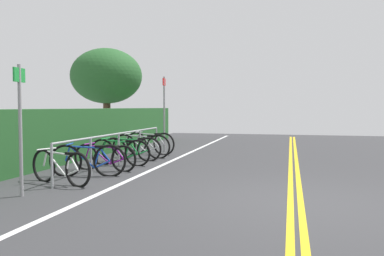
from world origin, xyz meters
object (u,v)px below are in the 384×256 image
Objects in this scene: sign_post_near at (20,117)px; bicycle_0 at (60,167)px; bicycle_2 at (105,157)px; sign_post_far at (164,107)px; bicycle_1 at (88,160)px; bicycle_6 at (150,143)px; bicycle_5 at (141,146)px; bicycle_4 at (132,149)px; bicycle_3 at (120,152)px; bike_rack at (119,141)px; tree_mid at (106,76)px.

bicycle_0 is at bearing -1.77° from sign_post_near.
sign_post_near is (-2.91, 0.14, 1.04)m from bicycle_2.
bicycle_1 is at bearing 178.12° from sign_post_far.
bicycle_6 is 6.45m from sign_post_near.
bicycle_2 is at bearing -178.56° from bicycle_6.
bicycle_5 is 0.81× the size of sign_post_near.
bicycle_4 is (3.51, -0.08, 0.00)m from bicycle_0.
bicycle_0 is at bearing 178.94° from bicycle_5.
bicycle_4 reaches higher than bicycle_0.
bicycle_1 is 0.97× the size of bicycle_3.
bicycle_1 is 1.00× the size of bicycle_2.
bike_rack reaches higher than bicycle_1.
bicycle_6 is (2.54, 0.07, 0.01)m from bicycle_3.
bicycle_1 is at bearing -179.77° from bicycle_5.
bicycle_3 is at bearing 176.92° from sign_post_far.
bicycle_1 is (0.95, -0.09, 0.02)m from bicycle_0.
bicycle_1 is 4.28m from bicycle_6.
bicycle_3 is 1.07× the size of bicycle_4.
bicycle_5 is (1.64, 0.01, -0.28)m from bike_rack.
bicycle_2 is at bearing -178.67° from bicycle_3.
bicycle_6 is at bearing -139.39° from tree_mid.
bike_rack is at bearing 177.06° from sign_post_far.
tree_mid is at bearing 25.28° from bicycle_2.
sign_post_near is (-3.83, 0.12, 1.01)m from bicycle_3.
bicycle_6 is at bearing 2.27° from bicycle_4.
bicycle_0 is 0.98× the size of bicycle_1.
bicycle_1 is at bearing -5.55° from bicycle_0.
bicycle_4 is at bearing -177.73° from bicycle_6.
bicycle_1 is at bearing 179.29° from bicycle_2.
bicycle_2 is at bearing -2.71° from sign_post_near.
bicycle_4 is at bearing -179.68° from bicycle_5.
sign_post_far is (3.37, -0.17, 0.88)m from bike_rack.
sign_post_near is at bearing 179.55° from bicycle_6.
bicycle_1 is at bearing -179.80° from bicycle_4.
tree_mid reaches higher than bicycle_5.
bicycle_3 is (2.69, -0.08, 0.01)m from bicycle_0.
bike_rack is at bearing -152.05° from tree_mid.
tree_mid is (9.24, 3.43, 2.54)m from bicycle_0.
bicycle_6 is 0.77× the size of sign_post_near.
bicycle_6 reaches higher than bicycle_0.
bicycle_4 is 7.19m from tree_mid.
bicycle_5 reaches higher than bicycle_1.
bicycle_4 is 0.40× the size of tree_mid.
bicycle_2 is at bearing -0.71° from bicycle_1.
tree_mid is at bearing 48.55° from sign_post_far.
bicycle_4 is 0.94× the size of bicycle_6.
bicycle_3 is at bearing 0.38° from bicycle_1.
bicycle_5 is at bearing 174.09° from sign_post_far.
sign_post_near is at bearing 178.27° from bicycle_3.
bicycle_5 is at bearing 0.32° from bicycle_4.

